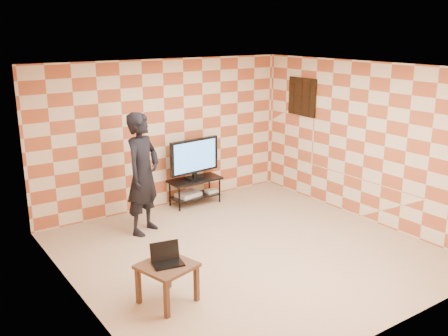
# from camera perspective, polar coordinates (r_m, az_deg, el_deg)

# --- Properties ---
(floor) EXTENTS (5.00, 5.00, 0.00)m
(floor) POSITION_cam_1_polar(r_m,az_deg,el_deg) (7.59, 2.60, -9.41)
(floor) COLOR tan
(floor) RESTS_ON ground
(wall_back) EXTENTS (5.00, 0.02, 2.70)m
(wall_back) POSITION_cam_1_polar(r_m,az_deg,el_deg) (9.18, -6.75, 3.86)
(wall_back) COLOR beige
(wall_back) RESTS_ON ground
(wall_front) EXTENTS (5.00, 0.02, 2.70)m
(wall_front) POSITION_cam_1_polar(r_m,az_deg,el_deg) (5.45, 18.91, -5.28)
(wall_front) COLOR beige
(wall_front) RESTS_ON ground
(wall_left) EXTENTS (0.02, 5.00, 2.70)m
(wall_left) POSITION_cam_1_polar(r_m,az_deg,el_deg) (6.01, -16.65, -3.12)
(wall_left) COLOR beige
(wall_left) RESTS_ON ground
(wall_right) EXTENTS (0.02, 5.00, 2.70)m
(wall_right) POSITION_cam_1_polar(r_m,az_deg,el_deg) (8.82, 15.81, 2.88)
(wall_right) COLOR beige
(wall_right) RESTS_ON ground
(ceiling) EXTENTS (5.00, 5.00, 0.02)m
(ceiling) POSITION_cam_1_polar(r_m,az_deg,el_deg) (6.89, 2.89, 11.36)
(ceiling) COLOR white
(ceiling) RESTS_ON wall_back
(wall_art) EXTENTS (0.04, 0.72, 0.72)m
(wall_art) POSITION_cam_1_polar(r_m,az_deg,el_deg) (9.74, 8.93, 8.04)
(wall_art) COLOR black
(wall_art) RESTS_ON wall_right
(tv_stand) EXTENTS (1.00, 0.45, 0.50)m
(tv_stand) POSITION_cam_1_polar(r_m,az_deg,el_deg) (9.39, -3.35, -2.01)
(tv_stand) COLOR black
(tv_stand) RESTS_ON floor
(tv) EXTENTS (1.05, 0.23, 0.76)m
(tv) POSITION_cam_1_polar(r_m,az_deg,el_deg) (9.23, -3.39, 1.27)
(tv) COLOR black
(tv) RESTS_ON tv_stand
(dvd_player) EXTENTS (0.48, 0.38, 0.07)m
(dvd_player) POSITION_cam_1_polar(r_m,az_deg,el_deg) (9.39, -4.10, -3.02)
(dvd_player) COLOR silver
(dvd_player) RESTS_ON tv_stand
(game_console) EXTENTS (0.24, 0.18, 0.05)m
(game_console) POSITION_cam_1_polar(r_m,az_deg,el_deg) (9.59, -1.44, -2.64)
(game_console) COLOR silver
(game_console) RESTS_ON tv_stand
(side_table) EXTENTS (0.73, 0.73, 0.50)m
(side_table) POSITION_cam_1_polar(r_m,az_deg,el_deg) (6.14, -6.52, -11.63)
(side_table) COLOR #3A2311
(side_table) RESTS_ON floor
(laptop) EXTENTS (0.41, 0.35, 0.24)m
(laptop) POSITION_cam_1_polar(r_m,az_deg,el_deg) (6.12, -6.57, -10.27)
(laptop) COLOR black
(laptop) RESTS_ON side_table
(person) EXTENTS (0.86, 0.78, 1.97)m
(person) POSITION_cam_1_polar(r_m,az_deg,el_deg) (8.03, -9.25, -0.66)
(person) COLOR black
(person) RESTS_ON floor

